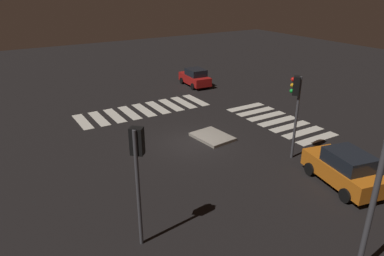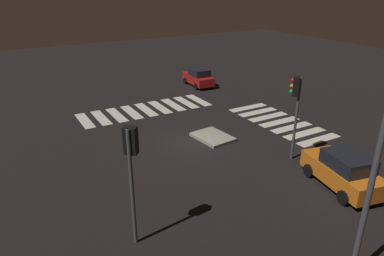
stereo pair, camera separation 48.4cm
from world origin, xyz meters
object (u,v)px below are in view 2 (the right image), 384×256
object	(u,v)px
traffic_island	(213,137)
traffic_light_west	(131,158)
traffic_light_south	(296,98)
car_red	(198,77)
car_orange	(343,171)
street_lamp	(383,133)

from	to	relation	value
traffic_island	traffic_light_west	world-z (taller)	traffic_light_west
traffic_light_south	traffic_light_west	distance (m)	9.88
car_red	traffic_light_west	xyz separation A→B (m)	(-17.05, 12.89, 2.65)
car_red	traffic_light_west	distance (m)	21.53
car_red	car_orange	bearing A→B (deg)	174.27
traffic_island	traffic_light_west	distance (m)	10.40
car_red	car_orange	size ratio (longest dim) A/B	0.88
traffic_island	car_red	bearing A→B (deg)	-26.73
car_orange	traffic_light_west	size ratio (longest dim) A/B	0.95
traffic_island	car_orange	bearing A→B (deg)	-164.30
car_orange	car_red	bearing A→B (deg)	2.08
traffic_island	car_orange	size ratio (longest dim) A/B	0.61
traffic_light_south	traffic_light_west	xyz separation A→B (m)	(-2.06, 9.67, 0.00)
traffic_light_south	traffic_light_west	world-z (taller)	traffic_light_west
traffic_island	car_orange	xyz separation A→B (m)	(-7.69, -2.16, 0.78)
traffic_light_south	street_lamp	xyz separation A→B (m)	(-7.23, 4.26, 1.70)
traffic_light_south	car_orange	bearing A→B (deg)	140.00
car_red	traffic_light_south	xyz separation A→B (m)	(-14.99, 3.22, 2.65)
traffic_light_west	car_orange	bearing A→B (deg)	-54.30
traffic_light_south	car_red	bearing A→B (deg)	-52.32
traffic_island	street_lamp	size ratio (longest dim) A/B	0.35
car_red	traffic_light_west	world-z (taller)	traffic_light_west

